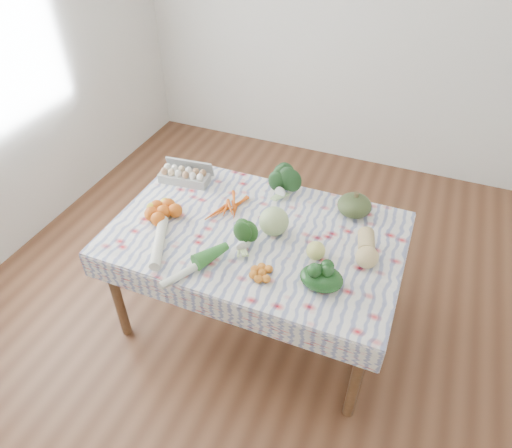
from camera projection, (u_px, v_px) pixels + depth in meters
name	position (u px, v px, depth m)	size (l,w,h in m)	color
ground	(256.00, 316.00, 3.11)	(4.50, 4.50, 0.00)	#55301D
wall_back	(357.00, 11.00, 3.81)	(4.00, 0.04, 2.80)	white
dining_table	(256.00, 242.00, 2.68)	(1.60, 1.00, 0.75)	brown
tablecloth	(256.00, 232.00, 2.63)	(1.66, 1.06, 0.01)	silver
egg_carton	(184.00, 176.00, 2.98)	(0.33, 0.13, 0.09)	#A5A5A0
carrot_bunch	(227.00, 208.00, 2.76)	(0.21, 0.19, 0.04)	#D8530F
kale_bunch	(285.00, 183.00, 2.86)	(0.18, 0.16, 0.16)	#183B18
kabocha_squash	(354.00, 205.00, 2.71)	(0.20, 0.20, 0.13)	#3E4D26
cabbage	(274.00, 221.00, 2.56)	(0.17, 0.17, 0.17)	#A1B975
butternut_squash	(367.00, 247.00, 2.43)	(0.12, 0.26, 0.12)	tan
orange_cluster	(163.00, 212.00, 2.69)	(0.27, 0.27, 0.09)	#D95B12
broccoli	(241.00, 238.00, 2.50)	(0.15, 0.15, 0.11)	#214F1B
mandarin_cluster	(262.00, 273.00, 2.34)	(0.16, 0.16, 0.05)	orange
grapefruit	(316.00, 251.00, 2.43)	(0.10, 0.10, 0.10)	#D3D267
spinach_bag	(321.00, 278.00, 2.28)	(0.22, 0.18, 0.10)	#123413
daikon	(159.00, 242.00, 2.51)	(0.06, 0.06, 0.41)	silver
leek	(194.00, 267.00, 2.37)	(0.04, 0.04, 0.41)	silver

